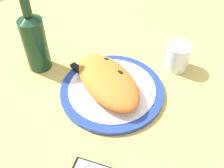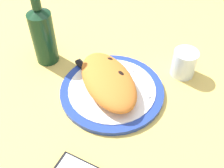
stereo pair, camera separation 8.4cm
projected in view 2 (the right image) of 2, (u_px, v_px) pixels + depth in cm
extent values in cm
cube|color=#DBB756|center=(112.00, 95.00, 87.62)|extent=(150.00, 150.00, 3.00)
cylinder|color=#233D99|center=(112.00, 91.00, 85.98)|extent=(32.77, 32.77, 1.54)
cylinder|color=white|center=(112.00, 89.00, 85.31)|extent=(27.54, 27.54, 0.30)
ellipsoid|color=orange|center=(108.00, 81.00, 83.27)|extent=(27.19, 14.95, 6.17)
ellipsoid|color=black|center=(104.00, 77.00, 80.81)|extent=(2.15, 2.09, 0.63)
ellipsoid|color=black|center=(109.00, 60.00, 86.85)|extent=(2.87, 2.86, 0.81)
ellipsoid|color=black|center=(120.00, 75.00, 81.73)|extent=(3.43, 2.90, 1.02)
cube|color=silver|center=(140.00, 84.00, 86.11)|extent=(12.22, 1.13, 0.40)
cube|color=silver|center=(128.00, 69.00, 91.16)|extent=(4.04, 2.28, 0.40)
cube|color=silver|center=(104.00, 89.00, 84.77)|extent=(13.98, 4.50, 0.40)
cube|color=black|center=(84.00, 68.00, 90.81)|extent=(9.08, 3.82, 1.20)
cylinder|color=silver|center=(184.00, 63.00, 89.21)|extent=(7.94, 7.94, 9.24)
cylinder|color=silver|center=(183.00, 67.00, 90.39)|extent=(7.31, 7.31, 5.57)
cylinder|color=#14381E|center=(44.00, 38.00, 90.88)|extent=(7.83, 7.83, 18.51)
cone|color=#14381E|center=(38.00, 11.00, 83.47)|extent=(7.83, 7.83, 1.96)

